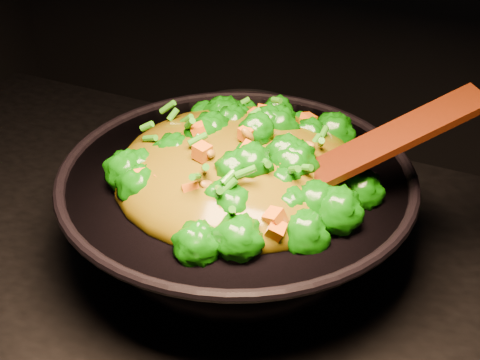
% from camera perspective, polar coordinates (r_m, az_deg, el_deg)
% --- Properties ---
extents(wok, '(0.60, 0.60, 0.13)m').
position_cam_1_polar(wok, '(0.94, -0.26, -2.90)').
color(wok, black).
rests_on(wok, stovetop).
extents(stir_fry, '(0.40, 0.40, 0.11)m').
position_cam_1_polar(stir_fry, '(0.87, -0.18, 3.44)').
color(stir_fry, '#0D5806').
rests_on(stir_fry, wok).
extents(spatula, '(0.29, 0.25, 0.14)m').
position_cam_1_polar(spatula, '(0.83, 9.45, 1.82)').
color(spatula, '#381907').
rests_on(spatula, wok).
extents(back_pot, '(0.23, 0.23, 0.12)m').
position_cam_1_polar(back_pot, '(1.08, 0.33, 2.34)').
color(back_pot, black).
rests_on(back_pot, stovetop).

